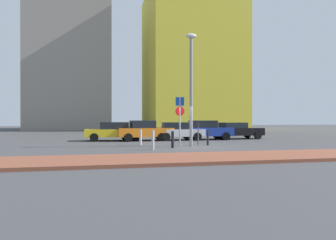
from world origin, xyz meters
The scene contains 16 objects.
ground_plane centered at (0.00, 0.00, 0.00)m, with size 120.00×120.00×0.00m, color #424244.
sidewalk_brick centered at (0.00, -5.97, 0.07)m, with size 40.00×3.31×0.14m, color brown.
parked_car_yellow centered at (-4.33, 6.34, 0.76)m, with size 4.60×2.08×1.47m.
parked_car_orange centered at (-2.00, 5.85, 0.80)m, with size 4.46×2.27×1.60m.
parked_car_white centered at (0.65, 5.91, 0.74)m, with size 4.31×2.21×1.45m.
parked_car_blue centered at (3.05, 5.92, 0.82)m, with size 4.46×2.20×1.60m.
parked_car_black centered at (5.97, 6.23, 0.74)m, with size 4.50×2.17×1.41m.
parking_sign_post centered at (-0.38, 0.76, 1.99)m, with size 0.59×0.17×3.16m.
parking_meter centered at (1.05, 1.38, 0.97)m, with size 0.18×0.14×1.51m.
street_lamp centered at (0.24, 0.30, 4.19)m, with size 0.70×0.36×7.13m.
traffic_bollard_near centered at (-1.17, -0.62, 0.50)m, with size 0.17×0.17×1.00m, color black.
traffic_bollard_mid centered at (-2.80, 1.83, 0.51)m, with size 0.16×0.16×1.02m, color #B7B7BC.
traffic_bollard_far centered at (-2.48, -1.38, 0.54)m, with size 0.16×0.16×1.09m, color #B7B7BC.
traffic_bollard_edge centered at (1.47, 0.64, 0.50)m, with size 0.14×0.14×1.01m, color black.
building_colorful_midrise centered at (9.09, 31.33, 11.46)m, with size 14.45×15.64×22.92m, color gold.
building_under_construction centered at (-10.36, 33.73, 9.80)m, with size 12.69×10.78×19.61m, color gray.
Camera 1 is at (-5.19, -18.47, 1.74)m, focal length 32.94 mm.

